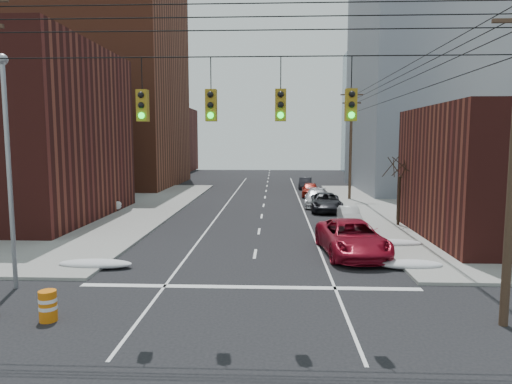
# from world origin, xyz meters

# --- Properties ---
(ground) EXTENTS (160.00, 160.00, 0.00)m
(ground) POSITION_xyz_m (0.00, 0.00, 0.00)
(ground) COLOR black
(ground) RESTS_ON ground
(building_brick_tall) EXTENTS (24.00, 20.00, 30.00)m
(building_brick_tall) POSITION_xyz_m (-24.00, 48.00, 15.00)
(building_brick_tall) COLOR brown
(building_brick_tall) RESTS_ON ground
(building_brick_far) EXTENTS (22.00, 18.00, 12.00)m
(building_brick_far) POSITION_xyz_m (-26.00, 74.00, 6.00)
(building_brick_far) COLOR #481915
(building_brick_far) RESTS_ON ground
(building_office) EXTENTS (22.00, 20.00, 25.00)m
(building_office) POSITION_xyz_m (22.00, 44.00, 12.50)
(building_office) COLOR gray
(building_office) RESTS_ON ground
(building_glass) EXTENTS (20.00, 18.00, 22.00)m
(building_glass) POSITION_xyz_m (24.00, 70.00, 11.00)
(building_glass) COLOR gray
(building_glass) RESTS_ON ground
(utility_pole_far) EXTENTS (2.20, 0.28, 11.00)m
(utility_pole_far) POSITION_xyz_m (8.50, 34.00, 5.78)
(utility_pole_far) COLOR #473323
(utility_pole_far) RESTS_ON ground
(traffic_signals) EXTENTS (17.00, 0.42, 2.02)m
(traffic_signals) POSITION_xyz_m (0.10, 2.97, 7.17)
(traffic_signals) COLOR black
(traffic_signals) RESTS_ON ground
(street_light) EXTENTS (0.44, 0.44, 9.32)m
(street_light) POSITION_xyz_m (-9.50, 6.00, 5.54)
(street_light) COLOR gray
(street_light) RESTS_ON ground
(bare_tree) EXTENTS (2.09, 2.20, 4.93)m
(bare_tree) POSITION_xyz_m (9.59, 20.00, 2.32)
(bare_tree) COLOR black
(bare_tree) RESTS_ON ground
(snow_nw) EXTENTS (3.50, 1.08, 0.42)m
(snow_nw) POSITION_xyz_m (-7.40, 9.00, 0.21)
(snow_nw) COLOR silver
(snow_nw) RESTS_ON ground
(snow_ne) EXTENTS (3.00, 1.08, 0.42)m
(snow_ne) POSITION_xyz_m (7.40, 9.50, 0.21)
(snow_ne) COLOR silver
(snow_ne) RESTS_ON ground
(snow_east_far) EXTENTS (4.00, 1.08, 0.42)m
(snow_east_far) POSITION_xyz_m (7.40, 14.00, 0.21)
(snow_east_far) COLOR silver
(snow_east_far) RESTS_ON ground
(red_pickup) EXTENTS (3.48, 6.67, 1.79)m
(red_pickup) POSITION_xyz_m (5.09, 12.07, 0.90)
(red_pickup) COLOR maroon
(red_pickup) RESTS_ON ground
(parked_car_a) EXTENTS (1.65, 3.70, 1.24)m
(parked_car_a) POSITION_xyz_m (4.80, 11.63, 0.62)
(parked_car_a) COLOR #A1A1A6
(parked_car_a) RESTS_ON ground
(parked_car_b) EXTENTS (1.31, 3.72, 1.22)m
(parked_car_b) POSITION_xyz_m (6.40, 21.06, 0.61)
(parked_car_b) COLOR silver
(parked_car_b) RESTS_ON ground
(parked_car_c) EXTENTS (2.74, 5.60, 1.53)m
(parked_car_c) POSITION_xyz_m (5.36, 26.89, 0.77)
(parked_car_c) COLOR black
(parked_car_c) RESTS_ON ground
(parked_car_d) EXTENTS (2.51, 5.36, 1.51)m
(parked_car_d) POSITION_xyz_m (4.80, 29.61, 0.76)
(parked_car_d) COLOR silver
(parked_car_d) RESTS_ON ground
(parked_car_e) EXTENTS (2.08, 4.52, 1.50)m
(parked_car_e) POSITION_xyz_m (4.80, 36.93, 0.75)
(parked_car_e) COLOR maroon
(parked_car_e) RESTS_ON ground
(parked_car_f) EXTENTS (1.92, 4.34, 1.38)m
(parked_car_f) POSITION_xyz_m (4.80, 44.65, 0.69)
(parked_car_f) COLOR black
(parked_car_f) RESTS_ON ground
(lot_car_a) EXTENTS (4.36, 2.42, 1.36)m
(lot_car_a) POSITION_xyz_m (-13.88, 25.28, 0.83)
(lot_car_a) COLOR silver
(lot_car_a) RESTS_ON sidewalk_nw
(lot_car_b) EXTENTS (5.29, 3.21, 1.37)m
(lot_car_b) POSITION_xyz_m (-15.79, 24.29, 0.84)
(lot_car_b) COLOR #B8B7BC
(lot_car_b) RESTS_ON sidewalk_nw
(lot_car_c) EXTENTS (5.08, 2.51, 1.42)m
(lot_car_c) POSITION_xyz_m (-19.31, 25.28, 0.86)
(lot_car_c) COLOR black
(lot_car_c) RESTS_ON sidewalk_nw
(lot_car_d) EXTENTS (5.01, 3.33, 1.59)m
(lot_car_d) POSITION_xyz_m (-18.61, 29.35, 0.94)
(lot_car_d) COLOR #B9B8BE
(lot_car_d) RESTS_ON sidewalk_nw
(construction_barrel) EXTENTS (0.73, 0.73, 1.04)m
(construction_barrel) POSITION_xyz_m (-6.50, 2.73, 0.53)
(construction_barrel) COLOR orange
(construction_barrel) RESTS_ON ground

